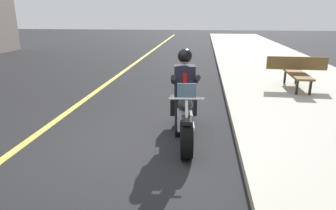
{
  "coord_description": "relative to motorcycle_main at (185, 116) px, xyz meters",
  "views": [
    {
      "loc": [
        4.93,
        1.32,
        2.39
      ],
      "look_at": [
        -0.4,
        0.71,
        0.75
      ],
      "focal_mm": 32.38,
      "sensor_mm": 36.0,
      "label": 1
    }
  ],
  "objects": [
    {
      "name": "bench_sidewalk",
      "position": [
        -3.98,
        3.2,
        0.26
      ],
      "size": [
        1.81,
        1.8,
        0.95
      ],
      "color": "brown",
      "rests_on": "sidewalk_curb"
    },
    {
      "name": "motorcycle_main",
      "position": [
        0.0,
        0.0,
        0.0
      ],
      "size": [
        2.22,
        0.74,
        1.26
      ],
      "color": "black",
      "rests_on": "ground_plane"
    },
    {
      "name": "lane_center_stripe",
      "position": [
        0.65,
        -3.01,
        -0.45
      ],
      "size": [
        60.0,
        0.16,
        0.01
      ],
      "primitive_type": "cube",
      "color": "#E5DB4C",
      "rests_on": "ground_plane"
    },
    {
      "name": "ground_plane",
      "position": [
        0.65,
        -1.01,
        -0.45
      ],
      "size": [
        80.0,
        80.0,
        0.0
      ],
      "primitive_type": "plane",
      "color": "black"
    },
    {
      "name": "rider_main",
      "position": [
        -0.19,
        -0.02,
        0.58
      ],
      "size": [
        0.66,
        0.59,
        1.74
      ],
      "color": "black",
      "rests_on": "ground_plane"
    }
  ]
}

